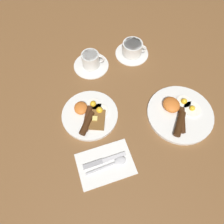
% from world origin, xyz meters
% --- Properties ---
extents(ground_plane, '(3.00, 3.00, 0.00)m').
position_xyz_m(ground_plane, '(0.00, 0.00, 0.00)').
color(ground_plane, brown).
extents(breakfast_plate_near, '(0.23, 0.23, 0.04)m').
position_xyz_m(breakfast_plate_near, '(0.00, -0.00, 0.01)').
color(breakfast_plate_near, white).
rests_on(breakfast_plate_near, ground_plane).
extents(breakfast_plate_far, '(0.28, 0.28, 0.05)m').
position_xyz_m(breakfast_plate_far, '(0.09, 0.36, 0.01)').
color(breakfast_plate_far, white).
rests_on(breakfast_plate_far, ground_plane).
extents(teacup_near, '(0.17, 0.17, 0.08)m').
position_xyz_m(teacup_near, '(-0.27, 0.06, 0.03)').
color(teacup_near, white).
rests_on(teacup_near, ground_plane).
extents(teacup_far, '(0.16, 0.16, 0.07)m').
position_xyz_m(teacup_far, '(-0.29, 0.28, 0.03)').
color(teacup_far, white).
rests_on(teacup_far, ground_plane).
extents(napkin, '(0.16, 0.22, 0.01)m').
position_xyz_m(napkin, '(0.22, 0.01, 0.00)').
color(napkin, white).
rests_on(napkin, ground_plane).
extents(knife, '(0.03, 0.17, 0.01)m').
position_xyz_m(knife, '(0.21, 0.00, 0.01)').
color(knife, silver).
rests_on(knife, napkin).
extents(spoon, '(0.04, 0.16, 0.01)m').
position_xyz_m(spoon, '(0.22, 0.05, 0.01)').
color(spoon, silver).
rests_on(spoon, napkin).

